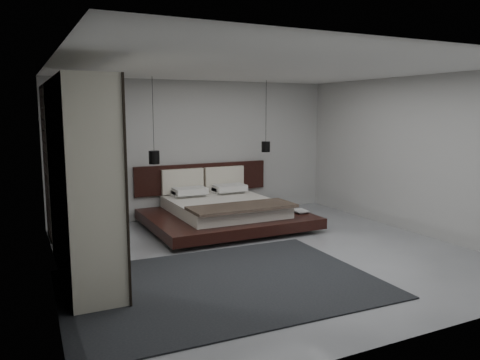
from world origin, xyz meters
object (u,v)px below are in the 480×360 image
pendant_right (266,146)px  bed (223,211)px  pendant_left (154,157)px  rug (221,284)px  lattice_screen (47,163)px  wardrobe (80,180)px

pendant_right → bed: bearing=-158.6°
pendant_left → rug: (-0.10, -3.26, -1.32)m
lattice_screen → wardrobe: size_ratio=0.99×
rug → pendant_left: bearing=88.3°
bed → pendant_right: size_ratio=1.98×
bed → pendant_left: size_ratio=1.81×
pendant_left → wardrobe: pendant_left is taller
lattice_screen → rug: size_ratio=0.67×
lattice_screen → bed: lattice_screen is taller
lattice_screen → pendant_left: bearing=-2.5°
pendant_right → wardrobe: size_ratio=0.56×
pendant_left → pendant_right: (2.37, 0.00, 0.12)m
pendant_left → pendant_right: bearing=0.0°
bed → wardrobe: size_ratio=1.10×
pendant_right → wardrobe: pendant_right is taller
wardrobe → pendant_left: bearing=53.5°
bed → rug: (-1.28, -2.80, -0.29)m
pendant_left → wardrobe: bearing=-126.5°
bed → pendant_right: bearing=21.4°
bed → pendant_right: 1.72m
wardrobe → rug: wardrobe is taller
lattice_screen → pendant_right: (4.22, -0.08, 0.15)m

